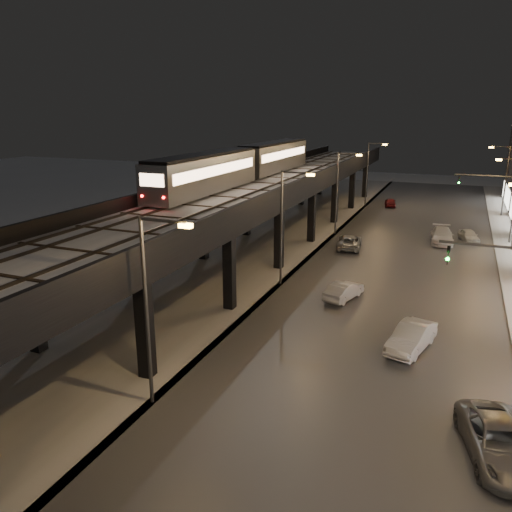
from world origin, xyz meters
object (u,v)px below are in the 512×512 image
(car_onc_silver, at_px, (411,338))
(car_near_white, at_px, (344,291))
(car_onc_dark, at_px, (499,443))
(car_mid_silver, at_px, (349,242))
(subway_train, at_px, (245,163))
(car_onc_white, at_px, (442,236))
(car_onc_red, at_px, (469,236))
(car_far_white, at_px, (390,203))

(car_onc_silver, bearing_deg, car_near_white, 144.09)
(car_onc_dark, bearing_deg, car_mid_silver, 98.68)
(subway_train, bearing_deg, car_onc_white, 21.61)
(car_mid_silver, relative_size, car_onc_red, 1.32)
(car_near_white, distance_m, car_onc_red, 23.10)
(car_near_white, bearing_deg, subway_train, -27.69)
(car_mid_silver, height_order, car_onc_silver, car_onc_silver)
(car_onc_dark, xyz_separation_m, car_onc_white, (-3.74, 34.64, 0.02))
(car_onc_red, bearing_deg, car_far_white, 103.91)
(car_onc_white, distance_m, car_onc_red, 3.12)
(car_near_white, xyz_separation_m, car_onc_dark, (9.54, -14.84, 0.09))
(car_near_white, relative_size, car_onc_white, 0.75)
(car_onc_dark, bearing_deg, car_onc_white, 81.96)
(car_near_white, height_order, car_mid_silver, car_mid_silver)
(car_near_white, height_order, car_onc_white, car_onc_white)
(subway_train, distance_m, car_onc_silver, 27.37)
(subway_train, height_order, car_far_white, subway_train)
(subway_train, distance_m, car_onc_red, 24.65)
(car_near_white, xyz_separation_m, car_onc_white, (5.80, 19.79, 0.11))
(subway_train, bearing_deg, car_onc_red, 23.23)
(subway_train, relative_size, car_far_white, 9.18)
(car_mid_silver, bearing_deg, car_near_white, 92.54)
(subway_train, distance_m, car_far_white, 29.56)
(subway_train, xyz_separation_m, car_mid_silver, (10.54, 1.71, -7.55))
(car_mid_silver, relative_size, car_far_white, 1.34)
(car_near_white, height_order, car_onc_red, car_near_white)
(car_onc_silver, distance_m, car_onc_white, 26.22)
(car_mid_silver, relative_size, car_onc_dark, 0.91)
(car_onc_dark, xyz_separation_m, car_onc_red, (-1.16, 36.37, -0.11))
(car_onc_white, bearing_deg, car_near_white, -111.41)
(car_far_white, relative_size, car_onc_silver, 0.79)
(car_onc_dark, relative_size, car_onc_red, 1.45)
(car_mid_silver, xyz_separation_m, car_onc_silver, (7.99, -20.41, 0.08))
(car_mid_silver, xyz_separation_m, car_onc_red, (11.01, 7.54, -0.05))
(car_far_white, relative_size, car_onc_dark, 0.68)
(car_mid_silver, bearing_deg, car_onc_white, -153.53)
(car_far_white, distance_m, car_onc_red, 19.96)
(subway_train, height_order, car_onc_dark, subway_train)
(car_far_white, bearing_deg, car_onc_white, 102.67)
(car_near_white, bearing_deg, car_far_white, -71.71)
(subway_train, height_order, car_near_white, subway_train)
(car_near_white, height_order, car_onc_silver, car_onc_silver)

